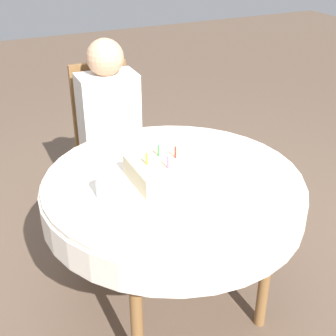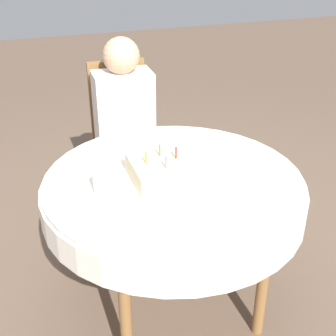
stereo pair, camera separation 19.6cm
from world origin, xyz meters
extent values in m
plane|color=brown|center=(0.00, 0.00, 0.00)|extent=(12.00, 12.00, 0.00)
cylinder|color=silver|center=(0.00, 0.00, 0.70)|extent=(1.11, 1.11, 0.02)
cylinder|color=silver|center=(0.00, 0.00, 0.62)|extent=(1.13, 1.13, 0.13)
cylinder|color=brown|center=(-0.31, -0.31, 0.34)|extent=(0.05, 0.05, 0.69)
cylinder|color=brown|center=(0.31, -0.31, 0.34)|extent=(0.05, 0.05, 0.69)
cylinder|color=brown|center=(-0.31, 0.31, 0.34)|extent=(0.05, 0.05, 0.69)
cylinder|color=brown|center=(0.31, 0.31, 0.34)|extent=(0.05, 0.05, 0.69)
cube|color=brown|center=(-0.02, 0.78, 0.45)|extent=(0.38, 0.38, 0.04)
cube|color=brown|center=(-0.02, 0.94, 0.72)|extent=(0.33, 0.04, 0.50)
cylinder|color=brown|center=(-0.18, 0.62, 0.22)|extent=(0.04, 0.04, 0.43)
cylinder|color=brown|center=(0.13, 0.62, 0.22)|extent=(0.04, 0.04, 0.43)
cylinder|color=brown|center=(-0.17, 0.94, 0.22)|extent=(0.04, 0.04, 0.43)
cylinder|color=brown|center=(0.14, 0.93, 0.22)|extent=(0.04, 0.04, 0.43)
cylinder|color=tan|center=(-0.11, 0.63, 0.23)|extent=(0.09, 0.09, 0.47)
cylinder|color=tan|center=(0.05, 0.63, 0.23)|extent=(0.09, 0.09, 0.47)
cube|color=silver|center=(-0.02, 0.78, 0.71)|extent=(0.33, 0.20, 0.48)
sphere|color=tan|center=(-0.02, 0.78, 1.04)|extent=(0.20, 0.20, 0.20)
cube|color=white|center=(-0.05, 0.00, 0.71)|extent=(0.31, 0.31, 0.00)
cube|color=beige|center=(-0.05, 0.00, 0.75)|extent=(0.26, 0.26, 0.09)
cylinder|color=red|center=(0.01, 0.01, 0.82)|extent=(0.01, 0.01, 0.05)
cylinder|color=green|center=(-0.04, 0.05, 0.82)|extent=(0.01, 0.01, 0.05)
cylinder|color=gold|center=(-0.12, 0.01, 0.82)|extent=(0.01, 0.01, 0.05)
cylinder|color=#D166B2|center=(-0.05, -0.06, 0.82)|extent=(0.01, 0.01, 0.05)
cylinder|color=silver|center=(-0.31, -0.02, 0.75)|extent=(0.07, 0.07, 0.09)
camera|label=1|loc=(-0.76, -1.56, 1.70)|focal=50.00mm
camera|label=2|loc=(-0.58, -1.63, 1.70)|focal=50.00mm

